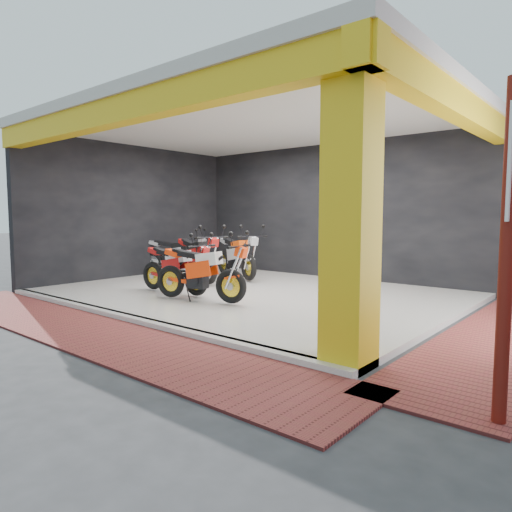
# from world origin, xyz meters

# --- Properties ---
(ground) EXTENTS (80.00, 80.00, 0.00)m
(ground) POSITION_xyz_m (0.00, 0.00, 0.00)
(ground) COLOR #2D2D30
(ground) RESTS_ON ground
(showroom_floor) EXTENTS (8.00, 6.00, 0.10)m
(showroom_floor) POSITION_xyz_m (0.00, 2.00, 0.05)
(showroom_floor) COLOR white
(showroom_floor) RESTS_ON ground
(showroom_ceiling) EXTENTS (8.40, 6.40, 0.20)m
(showroom_ceiling) POSITION_xyz_m (0.00, 2.00, 3.60)
(showroom_ceiling) COLOR beige
(showroom_ceiling) RESTS_ON corner_column
(back_wall) EXTENTS (8.20, 0.20, 3.50)m
(back_wall) POSITION_xyz_m (0.00, 5.10, 1.75)
(back_wall) COLOR black
(back_wall) RESTS_ON ground
(left_wall) EXTENTS (0.20, 6.20, 3.50)m
(left_wall) POSITION_xyz_m (-4.10, 2.00, 1.75)
(left_wall) COLOR black
(left_wall) RESTS_ON ground
(corner_column) EXTENTS (0.50, 0.50, 3.50)m
(corner_column) POSITION_xyz_m (3.75, -0.75, 1.75)
(corner_column) COLOR gold
(corner_column) RESTS_ON ground
(header_beam_front) EXTENTS (8.40, 0.30, 0.40)m
(header_beam_front) POSITION_xyz_m (0.00, -1.00, 3.30)
(header_beam_front) COLOR gold
(header_beam_front) RESTS_ON corner_column
(header_beam_right) EXTENTS (0.30, 6.40, 0.40)m
(header_beam_right) POSITION_xyz_m (4.00, 2.00, 3.30)
(header_beam_right) COLOR gold
(header_beam_right) RESTS_ON corner_column
(floor_kerb) EXTENTS (8.00, 0.20, 0.10)m
(floor_kerb) POSITION_xyz_m (0.00, -1.02, 0.05)
(floor_kerb) COLOR white
(floor_kerb) RESTS_ON ground
(paver_front) EXTENTS (9.00, 1.40, 0.03)m
(paver_front) POSITION_xyz_m (0.00, -1.80, 0.01)
(paver_front) COLOR maroon
(paver_front) RESTS_ON ground
(paver_right) EXTENTS (1.40, 7.00, 0.03)m
(paver_right) POSITION_xyz_m (4.80, 2.00, 0.01)
(paver_right) COLOR maroon
(paver_right) RESTS_ON ground
(signpost) EXTENTS (0.11, 0.38, 2.74)m
(signpost) POSITION_xyz_m (5.36, -1.23, 1.50)
(signpost) COLOR #5D150E
(signpost) RESTS_ON ground
(moto_hero) EXTENTS (2.18, 1.19, 1.26)m
(moto_hero) POSITION_xyz_m (0.65, 0.67, 0.73)
(moto_hero) COLOR #FF3B0A
(moto_hero) RESTS_ON showroom_floor
(moto_row_a) EXTENTS (2.00, 0.81, 1.21)m
(moto_row_a) POSITION_xyz_m (-0.41, 0.80, 0.70)
(moto_row_a) COLOR #AE1412
(moto_row_a) RESTS_ON showroom_floor
(moto_row_b) EXTENTS (2.30, 1.37, 1.32)m
(moto_row_b) POSITION_xyz_m (-1.29, 2.01, 0.76)
(moto_row_b) COLOR #AC1412
(moto_row_b) RESTS_ON showroom_floor
(moto_row_c) EXTENTS (2.30, 1.53, 1.32)m
(moto_row_c) POSITION_xyz_m (-0.96, 3.02, 0.76)
(moto_row_c) COLOR #ACAFB4
(moto_row_c) RESTS_ON showroom_floor
(moto_row_d) EXTENTS (2.09, 1.43, 1.20)m
(moto_row_d) POSITION_xyz_m (-2.80, 2.98, 0.70)
(moto_row_d) COLOR #989A9F
(moto_row_d) RESTS_ON showroom_floor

